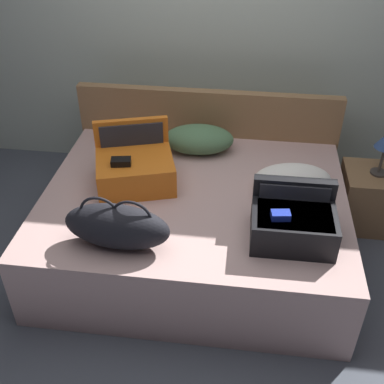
% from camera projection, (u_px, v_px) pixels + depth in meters
% --- Properties ---
extents(ground_plane, '(12.00, 12.00, 0.00)m').
position_uv_depth(ground_plane, '(186.00, 296.00, 3.05)').
color(ground_plane, '#4C515B').
extents(back_wall, '(8.00, 0.10, 2.60)m').
position_uv_depth(back_wall, '(215.00, 15.00, 3.62)').
color(back_wall, '#B7C1B2').
rests_on(back_wall, ground).
extents(bed, '(1.95, 1.53, 0.52)m').
position_uv_depth(bed, '(194.00, 225.00, 3.22)').
color(bed, '#BC9993').
rests_on(bed, ground).
extents(headboard, '(1.99, 0.08, 0.88)m').
position_uv_depth(headboard, '(207.00, 143.00, 3.76)').
color(headboard, olive).
rests_on(headboard, ground).
extents(hard_case_large, '(0.59, 0.54, 0.38)m').
position_uv_depth(hard_case_large, '(135.00, 168.00, 3.11)').
color(hard_case_large, '#D16619').
rests_on(hard_case_large, bed).
extents(hard_case_medium, '(0.47, 0.37, 0.30)m').
position_uv_depth(hard_case_medium, '(293.00, 222.00, 2.66)').
color(hard_case_medium, black).
rests_on(hard_case_medium, bed).
extents(duffel_bag, '(0.61, 0.27, 0.32)m').
position_uv_depth(duffel_bag, '(117.00, 226.00, 2.61)').
color(duffel_bag, black).
rests_on(duffel_bag, bed).
extents(pillow_near_headboard, '(0.54, 0.37, 0.18)m').
position_uv_depth(pillow_near_headboard, '(292.00, 180.00, 3.05)').
color(pillow_near_headboard, white).
rests_on(pillow_near_headboard, bed).
extents(pillow_center_head, '(0.53, 0.34, 0.20)m').
position_uv_depth(pillow_center_head, '(199.00, 139.00, 3.45)').
color(pillow_center_head, '#4C724C').
rests_on(pillow_center_head, bed).
extents(nightstand, '(0.44, 0.40, 0.45)m').
position_uv_depth(nightstand, '(371.00, 199.00, 3.52)').
color(nightstand, olive).
rests_on(nightstand, ground).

